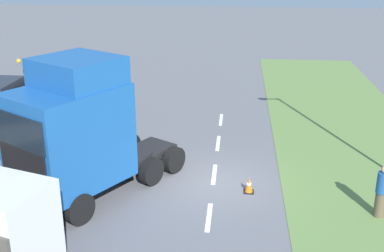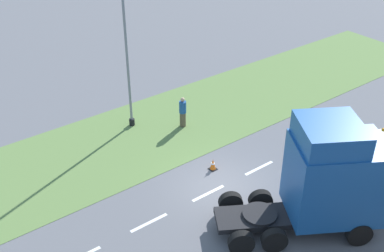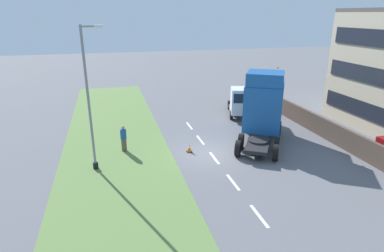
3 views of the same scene
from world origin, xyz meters
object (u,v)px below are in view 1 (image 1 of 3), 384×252
object	(u,v)px
pedestrian	(382,192)
lorry_cab	(76,133)
traffic_cone_lead	(249,185)
parked_car	(1,104)

from	to	relation	value
pedestrian	lorry_cab	bearing A→B (deg)	-0.95
traffic_cone_lead	lorry_cab	bearing A→B (deg)	10.72
pedestrian	traffic_cone_lead	world-z (taller)	pedestrian
parked_car	traffic_cone_lead	bearing A→B (deg)	154.24
parked_car	traffic_cone_lead	size ratio (longest dim) A/B	7.87
parked_car	traffic_cone_lead	world-z (taller)	parked_car
pedestrian	traffic_cone_lead	bearing A→B (deg)	-16.83
parked_car	traffic_cone_lead	xyz separation A→B (m)	(-12.07, 6.06, -0.76)
pedestrian	traffic_cone_lead	xyz separation A→B (m)	(4.16, -1.26, -0.60)
lorry_cab	parked_car	world-z (taller)	lorry_cab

